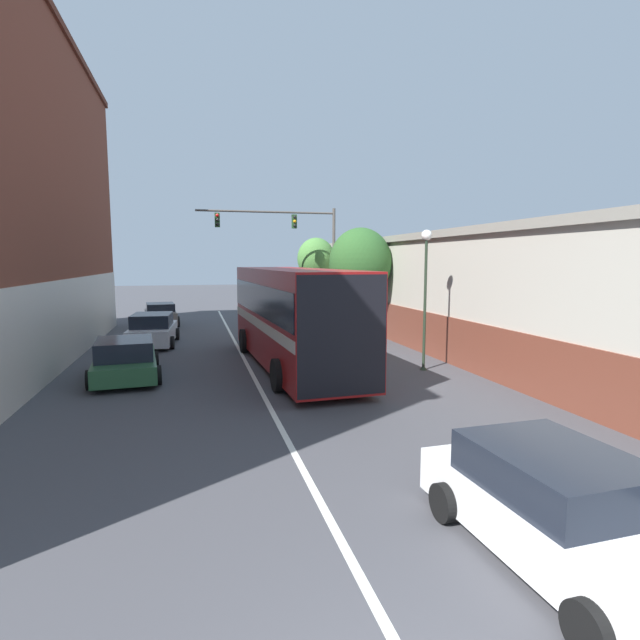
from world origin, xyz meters
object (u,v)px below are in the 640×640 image
at_px(bus, 293,312).
at_px(parked_car_left_near, 125,360).
at_px(parked_car_left_mid, 161,315).
at_px(parked_car_left_far, 153,330).
at_px(street_tree_near, 360,263).
at_px(hatchback_foreground, 562,511).
at_px(traffic_signal_gantry, 296,241).
at_px(street_lamp, 425,282).
at_px(street_tree_far, 316,259).

distance_m(bus, parked_car_left_near, 5.94).
height_order(parked_car_left_mid, parked_car_left_far, parked_car_left_far).
xyz_separation_m(bus, parked_car_left_mid, (-5.45, 13.51, -1.36)).
bearing_deg(street_tree_near, bus, -129.23).
distance_m(hatchback_foreground, parked_car_left_mid, 26.95).
bearing_deg(parked_car_left_far, hatchback_foreground, -158.00).
relative_size(traffic_signal_gantry, street_lamp, 1.65).
relative_size(bus, parked_car_left_far, 2.49).
distance_m(hatchback_foreground, parked_car_left_far, 19.90).
distance_m(street_tree_near, street_tree_far, 8.24).
xyz_separation_m(traffic_signal_gantry, street_tree_near, (2.00, -5.94, -1.28)).
bearing_deg(street_tree_far, parked_car_left_near, -125.22).
height_order(parked_car_left_near, street_tree_near, street_tree_near).
xyz_separation_m(parked_car_left_near, street_lamp, (10.15, -1.27, 2.52)).
height_order(parked_car_left_far, street_tree_near, street_tree_near).
bearing_deg(parked_car_left_far, traffic_signal_gantry, -53.08).
distance_m(bus, street_tree_near, 7.30).
height_order(street_tree_near, street_tree_far, street_tree_near).
xyz_separation_m(hatchback_foreground, parked_car_left_mid, (-6.49, 26.16, -0.01)).
height_order(traffic_signal_gantry, street_tree_near, traffic_signal_gantry).
xyz_separation_m(parked_car_left_mid, street_lamp, (9.85, -15.27, 2.49)).
distance_m(parked_car_left_near, traffic_signal_gantry, 15.15).
distance_m(traffic_signal_gantry, street_lamp, 13.46).
bearing_deg(street_tree_far, parked_car_left_far, -142.04).
distance_m(parked_car_left_mid, traffic_signal_gantry, 9.30).
distance_m(hatchback_foreground, street_lamp, 11.66).
xyz_separation_m(parked_car_left_mid, traffic_signal_gantry, (7.93, -2.08, 4.40)).
height_order(bus, hatchback_foreground, bus).
bearing_deg(street_tree_far, traffic_signal_gantry, -128.13).
distance_m(parked_car_left_mid, street_tree_near, 13.14).
height_order(parked_car_left_far, traffic_signal_gantry, traffic_signal_gantry).
relative_size(parked_car_left_near, traffic_signal_gantry, 0.55).
distance_m(parked_car_left_far, street_tree_far, 12.66).
bearing_deg(parked_car_left_near, street_tree_far, -40.62).
distance_m(hatchback_foreground, traffic_signal_gantry, 24.51).
height_order(bus, street_tree_far, street_tree_far).
bearing_deg(street_tree_near, hatchback_foreground, -100.72).
bearing_deg(street_tree_far, parked_car_left_mid, -178.78).
height_order(parked_car_left_near, parked_car_left_far, parked_car_left_far).
xyz_separation_m(bus, parked_car_left_far, (-5.36, 6.20, -1.32)).
bearing_deg(hatchback_foreground, street_tree_far, -9.33).
relative_size(hatchback_foreground, street_tree_far, 0.83).
bearing_deg(traffic_signal_gantry, bus, -102.25).
bearing_deg(parked_car_left_mid, parked_car_left_far, 174.34).
xyz_separation_m(hatchback_foreground, street_tree_near, (3.43, 18.13, 3.11)).
bearing_deg(parked_car_left_far, parked_car_left_mid, 3.91).
xyz_separation_m(parked_car_left_mid, parked_car_left_far, (0.09, -7.31, 0.04)).
xyz_separation_m(street_lamp, street_tree_far, (-0.12, 15.48, 0.85)).
distance_m(parked_car_left_mid, street_tree_far, 10.29).
bearing_deg(street_tree_far, hatchback_foreground, -96.99).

